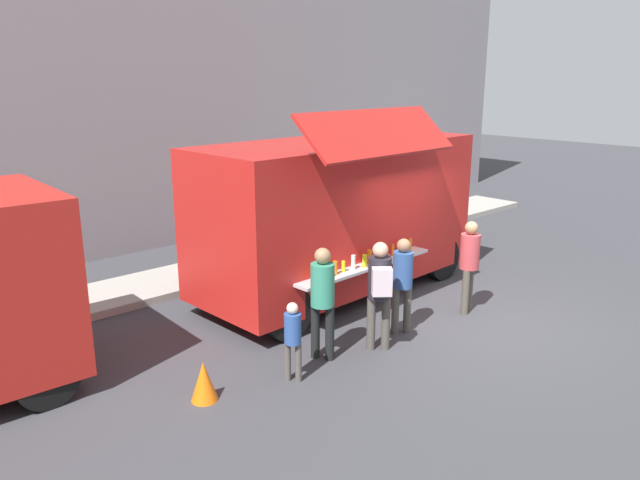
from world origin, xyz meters
TOP-DOWN VIEW (x-y plane):
  - ground_plane at (0.00, 0.00)m, footprint 60.00×60.00m
  - curb_strip at (-4.76, 5.17)m, footprint 28.00×1.60m
  - building_behind at (-3.76, 9.07)m, footprint 32.00×2.40m
  - food_truck_main at (-0.75, 2.55)m, footprint 5.81×3.18m
  - traffic_cone_orange at (-4.95, 0.74)m, footprint 0.36×0.36m
  - trash_bin at (3.66, 4.87)m, footprint 0.60×0.60m
  - customer_front_ordering at (-1.32, 0.42)m, footprint 0.33×0.33m
  - customer_mid_with_backpack at (-2.11, 0.21)m, footprint 0.53×0.55m
  - customer_rear_waiting at (-2.95, 0.59)m, footprint 0.36×0.36m
  - customer_extra_browsing at (0.26, 0.20)m, footprint 0.35×0.35m
  - child_near_queue at (-3.73, 0.36)m, footprint 0.24×0.24m

SIDE VIEW (x-z plane):
  - ground_plane at x=0.00m, z-range 0.00..0.00m
  - curb_strip at x=-4.76m, z-range 0.00..0.15m
  - traffic_cone_orange at x=-4.95m, z-range 0.00..0.55m
  - trash_bin at x=3.66m, z-range 0.00..0.90m
  - child_near_queue at x=-3.73m, z-range 0.11..1.29m
  - customer_front_ordering at x=-1.32m, z-range 0.16..1.78m
  - customer_extra_browsing at x=0.26m, z-range 0.17..1.86m
  - customer_rear_waiting at x=-2.95m, z-range 0.17..1.92m
  - customer_mid_with_backpack at x=-2.11m, z-range 0.20..1.95m
  - food_truck_main at x=-0.75m, z-range -0.19..3.45m
  - building_behind at x=-3.76m, z-range 0.00..9.18m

